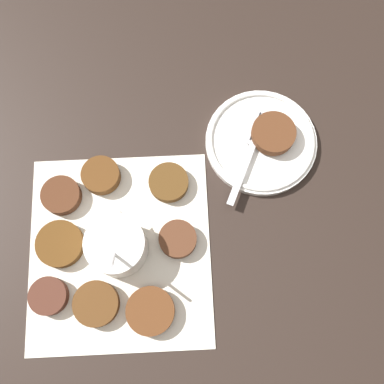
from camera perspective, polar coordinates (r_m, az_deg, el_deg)
ground_plane at (r=0.77m, az=-8.92°, el=-6.18°), size 4.00×4.00×0.00m
napkin at (r=0.76m, az=-9.27°, el=-7.29°), size 0.37×0.35×0.00m
sauce_bowl at (r=0.73m, az=-9.84°, el=-6.72°), size 0.10×0.10×0.13m
fritter_0 at (r=0.77m, az=-16.40°, el=-6.36°), size 0.08×0.08×0.02m
fritter_1 at (r=0.74m, az=-5.30°, el=-14.81°), size 0.08×0.08×0.02m
fritter_2 at (r=0.78m, az=-11.49°, el=2.07°), size 0.07×0.07×0.02m
fritter_3 at (r=0.77m, az=-2.98°, el=1.21°), size 0.07×0.07×0.02m
fritter_4 at (r=0.77m, az=-17.74°, el=-12.48°), size 0.06×0.06×0.02m
fritter_5 at (r=0.74m, az=-1.82°, el=-6.01°), size 0.06×0.06×0.02m
fritter_6 at (r=0.75m, az=-12.06°, el=-13.71°), size 0.07×0.07×0.02m
fritter_7 at (r=0.79m, az=-16.26°, el=-0.43°), size 0.07×0.07×0.02m
serving_plate at (r=0.80m, az=8.76°, el=6.36°), size 0.20×0.20×0.02m
fritter_on_plate at (r=0.79m, az=10.29°, el=7.33°), size 0.08×0.08×0.02m
fork at (r=0.79m, az=7.65°, el=5.80°), size 0.18×0.07×0.00m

